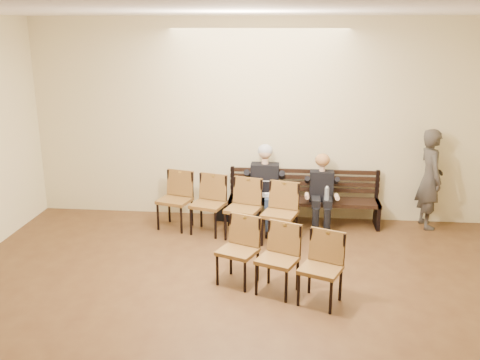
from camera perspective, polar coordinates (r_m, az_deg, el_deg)
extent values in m
cube|color=beige|center=(9.35, 1.92, 6.34)|extent=(8.00, 0.02, 3.50)
cube|color=white|center=(4.23, -2.73, 18.13)|extent=(8.00, 10.00, 0.02)
cube|color=black|center=(9.38, 6.76, -3.37)|extent=(2.60, 0.90, 0.45)
cube|color=silver|center=(8.97, 2.62, -1.89)|extent=(0.37, 0.32, 0.23)
cylinder|color=silver|center=(8.94, 9.21, -2.13)|extent=(0.09, 0.09, 0.24)
cube|color=black|center=(9.56, -1.20, -3.34)|extent=(0.44, 0.32, 0.30)
imported|color=#38342E|center=(9.53, 19.69, 0.87)|extent=(0.57, 0.78, 1.97)
cube|color=brown|center=(8.74, -1.59, -2.92)|extent=(2.43, 1.15, 0.98)
cube|color=brown|center=(6.93, 4.02, -8.54)|extent=(1.70, 1.08, 0.91)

